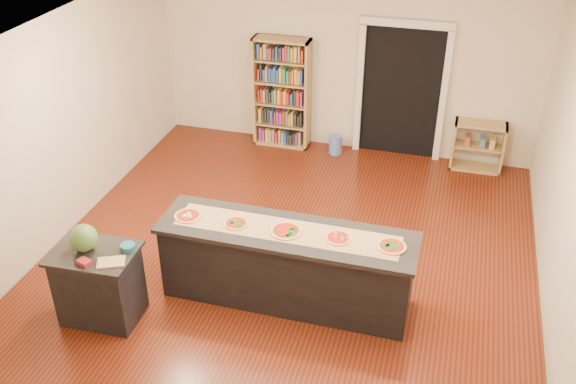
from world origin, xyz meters
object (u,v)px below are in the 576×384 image
(kitchen_island, at_px, (287,265))
(waste_bin, at_px, (335,145))
(bookshelf, at_px, (282,93))
(low_shelf, at_px, (478,146))
(watermelon, at_px, (84,238))
(side_counter, at_px, (99,284))

(kitchen_island, bearing_deg, waste_bin, 93.60)
(bookshelf, bearing_deg, low_shelf, -0.10)
(low_shelf, bearing_deg, watermelon, -130.73)
(side_counter, xyz_separation_m, low_shelf, (3.86, 4.61, -0.05))
(side_counter, height_order, low_shelf, side_counter)
(kitchen_island, bearing_deg, side_counter, -155.86)
(kitchen_island, bearing_deg, low_shelf, 62.36)
(kitchen_island, relative_size, low_shelf, 3.67)
(side_counter, bearing_deg, kitchen_island, 21.55)
(bookshelf, bearing_deg, side_counter, -98.79)
(watermelon, bearing_deg, bookshelf, 80.02)
(waste_bin, height_order, watermelon, watermelon)
(side_counter, distance_m, waste_bin, 4.81)
(bookshelf, distance_m, watermelon, 4.67)
(side_counter, xyz_separation_m, waste_bin, (1.65, 4.51, -0.28))
(bookshelf, distance_m, waste_bin, 1.20)
(kitchen_island, distance_m, waste_bin, 3.69)
(side_counter, xyz_separation_m, watermelon, (-0.10, 0.02, 0.58))
(kitchen_island, distance_m, watermelon, 2.20)
(bookshelf, bearing_deg, watermelon, -99.98)
(bookshelf, relative_size, low_shelf, 2.33)
(side_counter, relative_size, watermelon, 2.98)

